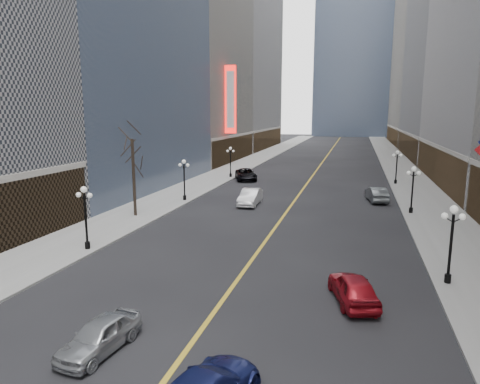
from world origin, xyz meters
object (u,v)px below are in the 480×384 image
Objects in this scene: car_sb_mid at (353,288)px; streetlamp_west_3 at (230,159)px; car_sb_far at (377,194)px; streetlamp_east_1 at (452,236)px; streetlamp_east_2 at (413,185)px; streetlamp_east_3 at (397,164)px; streetlamp_west_2 at (184,175)px; car_nb_near at (100,335)px; streetlamp_west_1 at (85,211)px; car_nb_far at (246,174)px; car_nb_mid at (250,197)px.

streetlamp_west_3 is at bearing -81.59° from car_sb_mid.
streetlamp_east_1 is at bearing 87.24° from car_sb_far.
streetlamp_east_1 is at bearing -90.00° from streetlamp_east_2.
streetlamp_east_2 and streetlamp_east_3 have the same top height.
streetlamp_west_2 is 0.92× the size of car_sb_far.
streetlamp_east_3 is 0.99× the size of car_sb_mid.
streetlamp_east_2 is at bearing -90.00° from streetlamp_east_3.
streetlamp_west_2 reaches higher than car_nb_near.
streetlamp_east_3 is 49.72m from car_nb_near.
streetlamp_west_1 is at bearing -90.00° from streetlamp_west_2.
streetlamp_west_2 is at bearing -142.67° from streetlamp_east_3.
car_nb_far is 1.32× the size of car_sb_mid.
streetlamp_west_2 is (-23.60, -18.00, 0.00)m from streetlamp_east_3.
streetlamp_east_3 reaches higher than car_nb_mid.
streetlamp_east_3 is 1.00× the size of streetlamp_west_2.
streetlamp_west_1 is 0.88× the size of car_nb_mid.
streetlamp_east_1 is 1.00× the size of streetlamp_west_2.
streetlamp_east_3 is at bearing 90.00° from streetlamp_east_2.
car_nb_mid is 1.13× the size of car_sb_mid.
car_nb_near is at bearing -74.04° from streetlamp_west_2.
car_nb_near is at bearing -103.60° from car_nb_far.
streetlamp_east_3 is 1.10× the size of car_nb_near.
streetlamp_east_2 is 1.00× the size of streetlamp_west_1.
car_nb_near is (-15.23, -29.28, -2.20)m from streetlamp_east_2.
car_nb_near is at bearing -107.85° from streetlamp_east_3.
streetlamp_east_1 reaches higher than car_nb_mid.
car_nb_far is at bearing 121.11° from streetlamp_east_1.
streetlamp_east_2 is 16.23m from car_nb_mid.
streetlamp_west_3 reaches higher than car_nb_far.
car_nb_far is 20.94m from car_sb_far.
streetlamp_west_1 is 18.89m from car_sb_mid.
car_sb_far is (2.21, 27.18, 0.03)m from car_sb_mid.
car_nb_near is at bearing 60.56° from car_sb_far.
car_nb_mid is 0.85× the size of car_nb_far.
streetlamp_west_1 is 1.00× the size of streetlamp_west_2.
streetlamp_west_1 reaches higher than car_sb_far.
car_nb_mid is at bearing -67.28° from streetlamp_west_3.
car_nb_far reaches higher than car_nb_near.
streetlamp_west_1 is (-23.60, -36.00, 0.00)m from streetlamp_east_3.
streetlamp_west_2 is at bearing 90.00° from streetlamp_west_1.
streetlamp_east_2 is at bearing 69.81° from car_nb_near.
streetlamp_west_1 is 36.00m from streetlamp_west_3.
streetlamp_east_3 is 40.13m from car_sb_mid.
streetlamp_west_1 reaches higher than car_nb_near.
streetlamp_west_3 is 3.80m from car_nb_far.
car_sb_far is (13.10, 5.37, -0.04)m from car_nb_mid.
streetlamp_east_2 is 23.60m from streetlamp_west_2.
streetlamp_east_1 and streetlamp_east_2 have the same top height.
car_nb_mid is 1.05× the size of car_sb_far.
streetlamp_east_1 is 1.00× the size of streetlamp_west_1.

